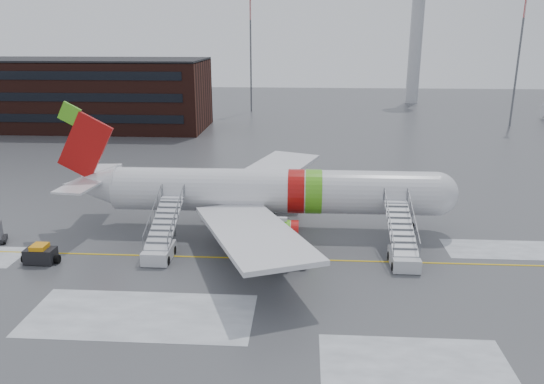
# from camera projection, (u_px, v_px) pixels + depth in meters

# --- Properties ---
(ground) EXTENTS (260.00, 260.00, 0.00)m
(ground) POSITION_uv_depth(u_px,v_px,m) (253.00, 253.00, 42.06)
(ground) COLOR #494C4F
(ground) RESTS_ON ground
(airliner) EXTENTS (35.03, 32.97, 11.18)m
(airliner) POSITION_uv_depth(u_px,v_px,m) (263.00, 192.00, 46.46)
(airliner) COLOR silver
(airliner) RESTS_ON ground
(airstair_fwd) EXTENTS (2.05, 7.70, 3.48)m
(airstair_fwd) POSITION_uv_depth(u_px,v_px,m) (403.00, 249.00, 40.22)
(airstair_fwd) COLOR silver
(airstair_fwd) RESTS_ON ground
(airstair_aft) EXTENTS (2.05, 7.70, 3.48)m
(airstair_aft) POSITION_uv_depth(u_px,v_px,m) (161.00, 243.00, 41.35)
(airstair_aft) COLOR silver
(airstair_aft) RESTS_ON ground
(pushback_tug) EXTENTS (3.28, 2.84, 1.68)m
(pushback_tug) POSITION_uv_depth(u_px,v_px,m) (284.00, 257.00, 39.55)
(pushback_tug) COLOR black
(pushback_tug) RESTS_ON ground
(baggage_tractor) EXTENTS (2.86, 1.32, 1.48)m
(baggage_tractor) POSITION_uv_depth(u_px,v_px,m) (41.00, 255.00, 40.14)
(baggage_tractor) COLOR black
(baggage_tractor) RESTS_ON ground
(terminal_building) EXTENTS (62.00, 16.11, 12.30)m
(terminal_building) POSITION_uv_depth(u_px,v_px,m) (34.00, 93.00, 95.50)
(terminal_building) COLOR #3F1E16
(terminal_building) RESTS_ON ground
(control_tower) EXTENTS (6.40, 6.40, 30.00)m
(control_tower) POSITION_uv_depth(u_px,v_px,m) (417.00, 23.00, 125.51)
(control_tower) COLOR #B2B5BA
(control_tower) RESTS_ON ground
(light_mast_far_ne) EXTENTS (1.20, 1.20, 24.25)m
(light_mast_far_ne) POSITION_uv_depth(u_px,v_px,m) (520.00, 49.00, 94.70)
(light_mast_far_ne) COLOR #595B60
(light_mast_far_ne) RESTS_ON ground
(light_mast_far_n) EXTENTS (1.20, 1.20, 24.25)m
(light_mast_far_n) POSITION_uv_depth(u_px,v_px,m) (251.00, 46.00, 113.01)
(light_mast_far_n) COLOR #595B60
(light_mast_far_n) RESTS_ON ground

